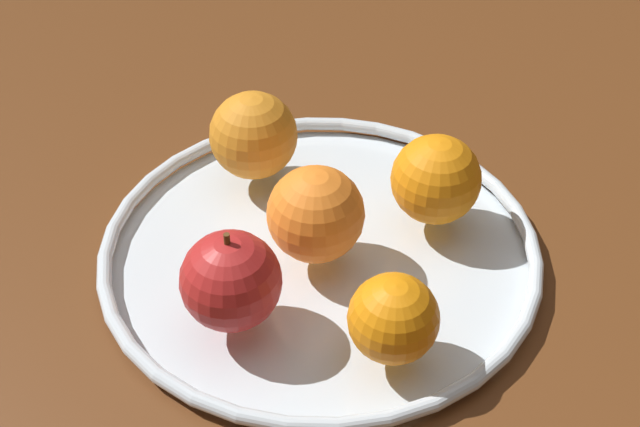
% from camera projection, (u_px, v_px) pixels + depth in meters
% --- Properties ---
extents(ground_plane, '(1.66, 1.66, 0.04)m').
position_uv_depth(ground_plane, '(320.00, 275.00, 0.73)').
color(ground_plane, '#5E3316').
extents(fruit_bowl, '(0.36, 0.36, 0.02)m').
position_uv_depth(fruit_bowl, '(320.00, 250.00, 0.71)').
color(fruit_bowl, silver).
rests_on(fruit_bowl, ground_plane).
extents(apple, '(0.07, 0.07, 0.08)m').
position_uv_depth(apple, '(231.00, 281.00, 0.62)').
color(apple, red).
rests_on(apple, fruit_bowl).
extents(orange_back_left, '(0.06, 0.06, 0.06)m').
position_uv_depth(orange_back_left, '(393.00, 319.00, 0.60)').
color(orange_back_left, orange).
rests_on(orange_back_left, fruit_bowl).
extents(orange_front_left, '(0.08, 0.08, 0.08)m').
position_uv_depth(orange_front_left, '(318.00, 215.00, 0.67)').
color(orange_front_left, orange).
rests_on(orange_front_left, fruit_bowl).
extents(orange_back_right, '(0.08, 0.08, 0.08)m').
position_uv_depth(orange_back_right, '(253.00, 135.00, 0.75)').
color(orange_back_right, orange).
rests_on(orange_back_right, fruit_bowl).
extents(orange_center, '(0.07, 0.07, 0.07)m').
position_uv_depth(orange_center, '(436.00, 179.00, 0.70)').
color(orange_center, orange).
rests_on(orange_center, fruit_bowl).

